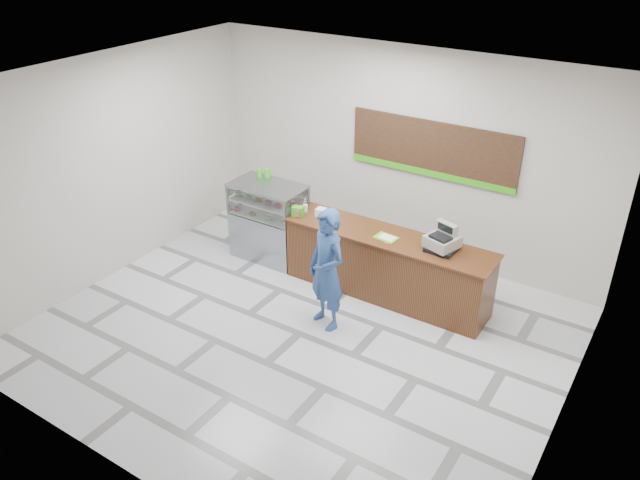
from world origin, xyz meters
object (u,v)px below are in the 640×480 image
Objects in this scene: sales_counter at (386,266)px; customer at (327,270)px; serving_tray at (386,238)px; cash_register at (443,241)px; display_case at (269,221)px.

sales_counter is 1.25m from customer.
cash_register is at bearing 14.47° from serving_tray.
customer reaches higher than sales_counter.
serving_tray is at bearing -2.12° from display_case.
cash_register is 0.84m from serving_tray.
serving_tray is at bearing -154.14° from cash_register.
cash_register is 1.48× the size of serving_tray.
cash_register is (0.83, 0.04, 0.66)m from sales_counter.
display_case is 2.56× the size of cash_register.
sales_counter is at bearing 0.00° from display_case.
cash_register is at bearing 2.81° from sales_counter.
sales_counter is at bearing 93.49° from customer.
sales_counter is 1.06m from cash_register.
sales_counter is 1.81× the size of customer.
cash_register is 0.29× the size of customer.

